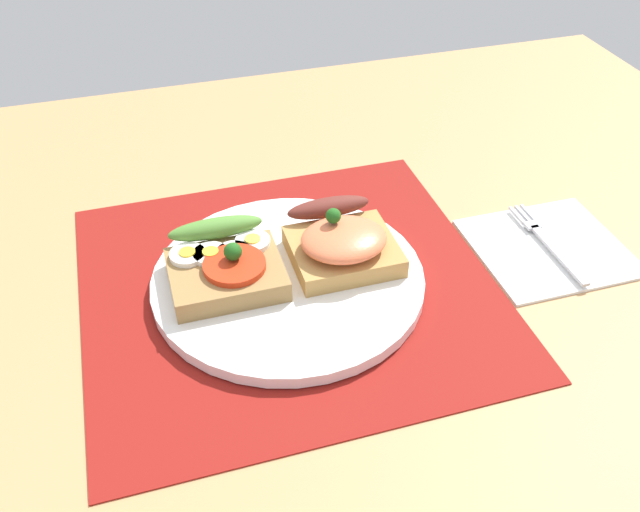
{
  "coord_description": "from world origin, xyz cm",
  "views": [
    {
      "loc": [
        -10.96,
        -46.53,
        42.2
      ],
      "look_at": [
        3.0,
        0.0,
        2.93
      ],
      "focal_mm": 39.23,
      "sensor_mm": 36.0,
      "label": 1
    }
  ],
  "objects": [
    {
      "name": "sandwich_egg_tomato",
      "position": [
        -5.37,
        1.27,
        2.94
      ],
      "size": [
        9.84,
        9.59,
        4.18
      ],
      "color": "olive",
      "rests_on": "plate"
    },
    {
      "name": "fork",
      "position": [
        25.52,
        -1.41,
        0.76
      ],
      "size": [
        1.62,
        12.85,
        0.32
      ],
      "color": "#B7B7BC",
      "rests_on": "napkin"
    },
    {
      "name": "plate",
      "position": [
        0.0,
        0.0,
        0.86
      ],
      "size": [
        24.54,
        24.54,
        1.13
      ],
      "primitive_type": "cylinder",
      "color": "white",
      "rests_on": "placemat"
    },
    {
      "name": "napkin",
      "position": [
        25.63,
        -1.83,
        0.3
      ],
      "size": [
        14.17,
        13.17,
        0.6
      ],
      "primitive_type": "cube",
      "color": "white",
      "rests_on": "ground_plane"
    },
    {
      "name": "sandwich_salmon",
      "position": [
        5.34,
        1.08,
        3.33
      ],
      "size": [
        9.5,
        9.87,
        5.36
      ],
      "color": "#B68647",
      "rests_on": "plate"
    },
    {
      "name": "ground_plane",
      "position": [
        0.0,
        0.0,
        -1.6
      ],
      "size": [
        120.0,
        90.0,
        3.2
      ],
      "primitive_type": "cube",
      "color": "tan"
    },
    {
      "name": "placemat",
      "position": [
        0.0,
        0.0,
        0.15
      ],
      "size": [
        36.63,
        35.12,
        0.3
      ],
      "primitive_type": "cube",
      "color": "maroon",
      "rests_on": "ground_plane"
    }
  ]
}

